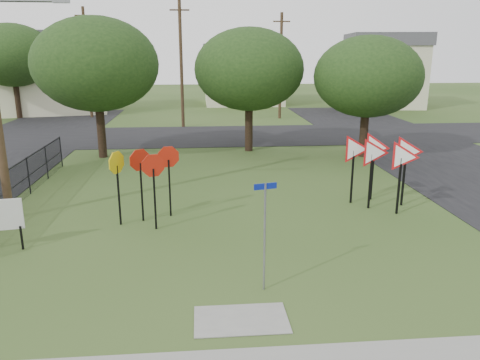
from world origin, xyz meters
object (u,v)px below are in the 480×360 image
stop_sign_cluster (145,169)px  info_board (0,217)px  yield_sign_cluster (381,155)px  street_name_sign (265,229)px

stop_sign_cluster → info_board: bearing=-153.7°
yield_sign_cluster → info_board: 12.55m
stop_sign_cluster → yield_sign_cluster: size_ratio=0.86×
yield_sign_cluster → street_name_sign: bearing=-130.6°
street_name_sign → stop_sign_cluster: size_ratio=1.07×
stop_sign_cluster → info_board: size_ratio=1.63×
info_board → stop_sign_cluster: bearing=26.3°
stop_sign_cluster → yield_sign_cluster: 8.35m
street_name_sign → stop_sign_cluster: street_name_sign is taller
street_name_sign → info_board: 7.73m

